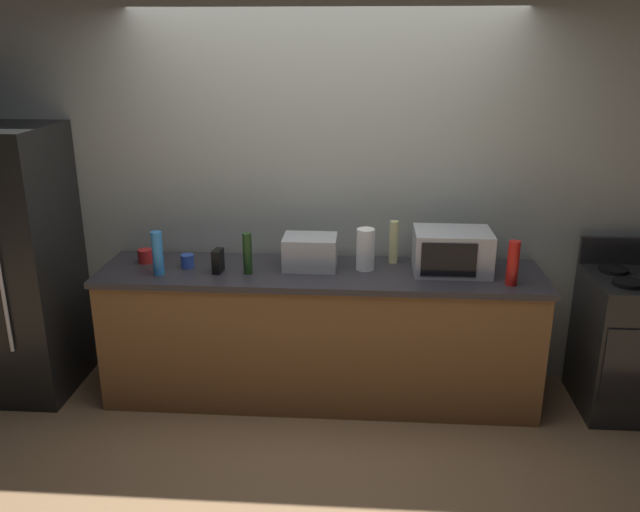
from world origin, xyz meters
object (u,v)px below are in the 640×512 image
at_px(bottle_spray_cleaner, 158,253).
at_px(mug_red, 145,256).
at_px(bottle_hot_sauce, 513,263).
at_px(refrigerator, 11,263).
at_px(bottle_vinegar, 394,242).
at_px(toaster_oven, 310,252).
at_px(paper_towel_roll, 365,249).
at_px(cordless_phone, 218,261).
at_px(bottle_wine, 247,253).
at_px(microwave, 452,251).
at_px(mug_blue, 187,261).
at_px(stove_range, 631,343).

xyz_separation_m(bottle_spray_cleaner, mug_red, (-0.16, 0.21, -0.09)).
distance_m(bottle_hot_sauce, bottle_spray_cleaner, 2.18).
distance_m(refrigerator, bottle_vinegar, 2.53).
height_order(toaster_oven, paper_towel_roll, paper_towel_roll).
relative_size(cordless_phone, bottle_spray_cleaner, 0.54).
bearing_deg(cordless_phone, bottle_wine, 4.43).
distance_m(microwave, mug_blue, 1.70).
distance_m(stove_range, bottle_vinegar, 1.65).
relative_size(refrigerator, toaster_oven, 5.29).
bearing_deg(microwave, paper_towel_roll, 179.77).
bearing_deg(stove_range, microwave, 177.64).
xyz_separation_m(microwave, bottle_hot_sauce, (0.33, -0.21, 0.00)).
relative_size(bottle_vinegar, mug_blue, 3.27).
distance_m(paper_towel_roll, bottle_hot_sauce, 0.91).
relative_size(cordless_phone, bottle_hot_sauce, 0.55).
bearing_deg(paper_towel_roll, refrigerator, -178.77).
bearing_deg(stove_range, mug_blue, 179.88).
bearing_deg(bottle_hot_sauce, toaster_oven, 169.80).
xyz_separation_m(bottle_hot_sauce, bottle_spray_cleaner, (-2.18, 0.03, 0.00)).
xyz_separation_m(toaster_oven, bottle_wine, (-0.38, -0.14, 0.03)).
distance_m(bottle_hot_sauce, mug_blue, 2.04).
bearing_deg(bottle_spray_cleaner, bottle_hot_sauce, -0.78).
distance_m(toaster_oven, bottle_vinegar, 0.56).
xyz_separation_m(cordless_phone, bottle_vinegar, (1.12, 0.27, 0.07)).
relative_size(refrigerator, paper_towel_roll, 6.67).
xyz_separation_m(refrigerator, paper_towel_roll, (2.34, 0.05, 0.13)).
relative_size(mug_blue, mug_red, 0.91).
bearing_deg(paper_towel_roll, bottle_wine, -170.28).
bearing_deg(toaster_oven, bottle_spray_cleaner, -168.38).
height_order(bottle_hot_sauce, bottle_spray_cleaner, bottle_spray_cleaner).
xyz_separation_m(toaster_oven, cordless_phone, (-0.57, -0.13, -0.03)).
relative_size(microwave, cordless_phone, 3.20).
bearing_deg(bottle_spray_cleaner, bottle_wine, 5.80).
height_order(microwave, mug_red, microwave).
relative_size(bottle_hot_sauce, bottle_wine, 1.04).
bearing_deg(bottle_spray_cleaner, microwave, 5.61).
height_order(bottle_spray_cleaner, mug_red, bottle_spray_cleaner).
height_order(refrigerator, bottle_spray_cleaner, refrigerator).
height_order(stove_range, paper_towel_roll, paper_towel_roll).
distance_m(toaster_oven, mug_red, 1.10).
bearing_deg(cordless_phone, stove_range, 7.68).
bearing_deg(bottle_vinegar, cordless_phone, -166.42).
height_order(refrigerator, toaster_oven, refrigerator).
relative_size(toaster_oven, bottle_hot_sauce, 1.24).
distance_m(cordless_phone, mug_red, 0.55).
xyz_separation_m(bottle_spray_cleaner, mug_blue, (0.15, 0.14, -0.10)).
distance_m(bottle_spray_cleaner, mug_blue, 0.22).
bearing_deg(mug_red, bottle_spray_cleaner, -53.55).
relative_size(stove_range, bottle_vinegar, 3.82).
distance_m(microwave, bottle_hot_sauce, 0.40).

